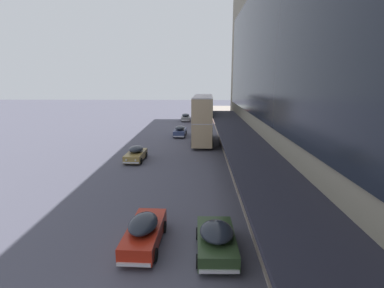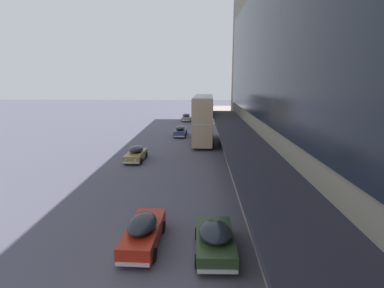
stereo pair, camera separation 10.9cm
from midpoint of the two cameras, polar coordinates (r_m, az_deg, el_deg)
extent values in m
cube|color=#20212C|center=(8.89, 23.83, -19.35)|extent=(3.20, 72.00, 0.24)
cube|color=#AE3529|center=(60.86, 2.44, 5.80)|extent=(2.57, 9.27, 2.63)
cube|color=black|center=(60.82, 2.45, 6.10)|extent=(2.60, 8.53, 1.16)
cube|color=silver|center=(60.72, 2.45, 7.08)|extent=(2.47, 9.26, 0.12)
cube|color=black|center=(65.39, 2.34, 7.18)|extent=(1.24, 0.07, 0.36)
cylinder|color=black|center=(64.09, 1.24, 5.09)|extent=(0.26, 1.00, 1.00)
cylinder|color=black|center=(64.16, 3.47, 5.08)|extent=(0.26, 1.00, 1.00)
cylinder|color=black|center=(58.13, 1.28, 4.36)|extent=(0.26, 1.00, 1.00)
cylinder|color=black|center=(58.21, 3.73, 4.34)|extent=(0.26, 1.00, 1.00)
cube|color=tan|center=(40.58, 1.99, 2.78)|extent=(2.86, 10.63, 2.86)
cube|color=black|center=(40.53, 1.99, 3.25)|extent=(2.87, 9.79, 1.26)
cube|color=silver|center=(40.36, 2.01, 4.85)|extent=(2.76, 10.63, 0.12)
cube|color=tan|center=(40.20, 2.02, 6.95)|extent=(2.86, 10.63, 2.86)
cube|color=black|center=(40.17, 2.02, 7.43)|extent=(2.87, 9.79, 1.26)
cube|color=silver|center=(40.10, 2.04, 9.05)|extent=(2.76, 10.63, 0.12)
cube|color=black|center=(45.42, 2.19, 9.04)|extent=(1.25, 0.10, 0.36)
cylinder|color=black|center=(44.38, 0.47, 1.91)|extent=(0.28, 1.01, 1.00)
cylinder|color=black|center=(44.33, 3.71, 1.88)|extent=(0.28, 1.01, 1.00)
cylinder|color=black|center=(37.66, -0.05, 0.06)|extent=(0.28, 1.01, 1.00)
cylinder|color=black|center=(37.60, 3.77, 0.01)|extent=(0.28, 1.01, 1.00)
cylinder|color=black|center=(40.08, 0.16, 0.80)|extent=(0.28, 1.01, 1.00)
cylinder|color=black|center=(40.02, 3.74, 0.76)|extent=(0.28, 1.01, 1.00)
cube|color=gray|center=(62.13, -1.26, 4.96)|extent=(1.86, 4.30, 0.76)
ellipsoid|color=#1E232D|center=(61.84, -1.27, 5.54)|extent=(1.59, 2.38, 0.61)
cube|color=silver|center=(64.31, -1.23, 5.00)|extent=(1.65, 0.17, 0.14)
cube|color=silver|center=(60.00, -1.29, 4.48)|extent=(1.65, 0.17, 0.14)
sphere|color=silver|center=(64.26, -1.66, 5.24)|extent=(0.18, 0.18, 0.18)
sphere|color=silver|center=(64.24, -0.80, 5.24)|extent=(0.18, 0.18, 0.18)
cylinder|color=black|center=(63.49, -2.03, 4.85)|extent=(0.16, 0.64, 0.64)
cylinder|color=black|center=(63.46, -0.45, 4.86)|extent=(0.16, 0.64, 0.64)
cylinder|color=black|center=(60.88, -2.10, 4.54)|extent=(0.16, 0.64, 0.64)
cylinder|color=black|center=(60.85, -0.46, 4.54)|extent=(0.16, 0.64, 0.64)
cube|color=navy|center=(45.36, -2.35, 2.29)|extent=(1.80, 4.46, 0.80)
ellipsoid|color=#1E232D|center=(45.03, -2.39, 3.09)|extent=(1.54, 2.47, 0.62)
cube|color=silver|center=(47.61, -2.08, 2.45)|extent=(1.57, 0.17, 0.14)
cube|color=silver|center=(43.20, -2.64, 1.44)|extent=(1.57, 0.17, 0.14)
sphere|color=silver|center=(47.58, -2.64, 2.81)|extent=(0.18, 0.18, 0.18)
sphere|color=silver|center=(47.49, -1.54, 2.80)|extent=(0.18, 0.18, 0.18)
cylinder|color=black|center=(46.84, -3.19, 2.22)|extent=(0.16, 0.64, 0.64)
cylinder|color=black|center=(46.68, -1.17, 2.20)|extent=(0.16, 0.64, 0.64)
cylinder|color=black|center=(44.17, -3.59, 1.60)|extent=(0.16, 0.64, 0.64)
cylinder|color=black|center=(44.00, -1.45, 1.58)|extent=(0.16, 0.64, 0.64)
cube|color=olive|center=(32.08, -10.76, -2.16)|extent=(1.80, 4.11, 0.72)
ellipsoid|color=#1E232D|center=(32.12, -10.72, -0.94)|extent=(1.54, 2.28, 0.65)
cube|color=silver|center=(30.18, -11.67, -3.52)|extent=(1.60, 0.17, 0.14)
cube|color=silver|center=(34.09, -9.92, -1.64)|extent=(1.60, 0.17, 0.14)
sphere|color=silver|center=(30.03, -10.82, -3.05)|extent=(0.18, 0.18, 0.18)
sphere|color=silver|center=(30.26, -12.52, -3.01)|extent=(0.18, 0.18, 0.18)
cylinder|color=black|center=(30.77, -9.77, -3.24)|extent=(0.16, 0.64, 0.64)
cylinder|color=black|center=(31.18, -12.78, -3.16)|extent=(0.16, 0.64, 0.64)
cylinder|color=black|center=(33.15, -8.81, -2.09)|extent=(0.16, 0.64, 0.64)
cylinder|color=black|center=(33.53, -11.63, -2.03)|extent=(0.16, 0.64, 0.64)
cube|color=#B02313|center=(16.29, -9.21, -16.52)|extent=(1.80, 4.50, 0.81)
ellipsoid|color=#1E232D|center=(15.77, -9.48, -14.68)|extent=(1.53, 2.49, 0.63)
cube|color=silver|center=(18.37, -7.59, -13.87)|extent=(1.55, 0.18, 0.14)
cube|color=silver|center=(14.54, -11.28, -21.63)|extent=(1.55, 0.18, 0.14)
sphere|color=silver|center=(18.30, -9.05, -12.96)|extent=(0.18, 0.18, 0.18)
sphere|color=silver|center=(18.14, -6.21, -13.12)|extent=(0.18, 0.18, 0.18)
cylinder|color=black|center=(17.79, -10.82, -15.08)|extent=(0.16, 0.64, 0.64)
cylinder|color=black|center=(17.48, -5.45, -15.43)|extent=(0.16, 0.64, 0.64)
cylinder|color=black|center=(15.49, -13.47, -19.65)|extent=(0.16, 0.64, 0.64)
cylinder|color=black|center=(15.13, -7.18, -20.22)|extent=(0.16, 0.64, 0.64)
cube|color=#2A4022|center=(15.56, 4.40, -18.02)|extent=(1.88, 4.06, 0.73)
ellipsoid|color=#1E232D|center=(15.06, 4.50, -16.25)|extent=(1.64, 2.24, 0.64)
cube|color=silver|center=(17.47, 3.96, -15.23)|extent=(1.75, 0.14, 0.14)
cube|color=silver|center=(13.94, 4.95, -23.07)|extent=(1.75, 0.14, 0.14)
sphere|color=silver|center=(17.30, 2.26, -14.50)|extent=(0.18, 0.18, 0.18)
sphere|color=silver|center=(17.36, 5.70, -14.47)|extent=(0.18, 0.18, 0.18)
cylinder|color=black|center=(16.75, 0.84, -16.68)|extent=(0.15, 0.64, 0.64)
cylinder|color=black|center=(16.85, 7.38, -16.59)|extent=(0.15, 0.64, 0.64)
cylinder|color=black|center=(14.61, 0.84, -21.43)|extent=(0.15, 0.64, 0.64)
cylinder|color=black|center=(14.72, 8.54, -21.27)|extent=(0.15, 0.64, 0.64)
cylinder|color=black|center=(15.93, 17.47, -17.86)|extent=(0.16, 0.16, 0.85)
cylinder|color=black|center=(15.82, 17.83, -18.11)|extent=(0.16, 0.16, 0.85)
cube|color=black|center=(15.51, 17.84, -15.50)|extent=(0.36, 0.46, 0.70)
cylinder|color=black|center=(15.68, 17.27, -15.00)|extent=(0.10, 0.10, 0.63)
cylinder|color=black|center=(15.31, 18.44, -15.77)|extent=(0.10, 0.10, 0.63)
sphere|color=tan|center=(15.31, 17.95, -13.97)|extent=(0.22, 0.22, 0.22)
cylinder|color=black|center=(15.27, 17.97, -13.71)|extent=(0.33, 0.33, 0.02)
cylinder|color=black|center=(15.25, 17.99, -13.51)|extent=(0.21, 0.21, 0.12)
camera|label=1|loc=(0.05, -90.11, -0.02)|focal=28.00mm
camera|label=2|loc=(0.05, 89.89, 0.02)|focal=28.00mm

